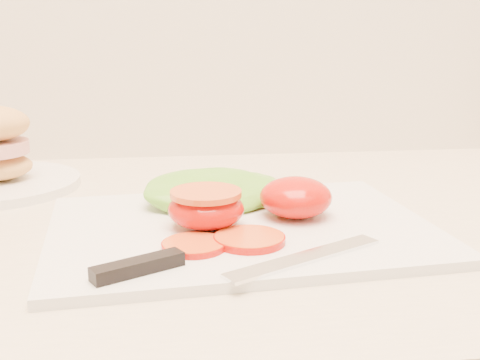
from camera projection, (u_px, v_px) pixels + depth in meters
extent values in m
cube|color=silver|center=(241.00, 229.00, 0.63)|extent=(0.41, 0.32, 0.01)
ellipsoid|color=red|center=(296.00, 197.00, 0.65)|extent=(0.08, 0.08, 0.04)
ellipsoid|color=red|center=(206.00, 209.00, 0.61)|extent=(0.08, 0.08, 0.04)
cylinder|color=red|center=(206.00, 193.00, 0.61)|extent=(0.07, 0.07, 0.01)
cylinder|color=orange|center=(249.00, 239.00, 0.57)|extent=(0.07, 0.07, 0.01)
cylinder|color=orange|center=(194.00, 245.00, 0.56)|extent=(0.06, 0.06, 0.01)
ellipsoid|color=#62B830|center=(213.00, 191.00, 0.69)|extent=(0.18, 0.14, 0.03)
ellipsoid|color=#62B830|center=(253.00, 190.00, 0.71)|extent=(0.13, 0.14, 0.02)
cube|color=silver|center=(305.00, 258.00, 0.53)|extent=(0.16, 0.10, 0.00)
cube|color=black|center=(138.00, 266.00, 0.50)|extent=(0.08, 0.05, 0.01)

